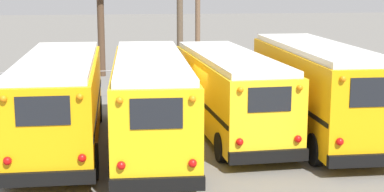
{
  "coord_description": "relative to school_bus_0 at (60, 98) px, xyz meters",
  "views": [
    {
      "loc": [
        -2.62,
        -20.16,
        5.52
      ],
      "look_at": [
        0.0,
        -0.36,
        1.6
      ],
      "focal_mm": 55.0,
      "sensor_mm": 36.0,
      "label": 1
    }
  ],
  "objects": [
    {
      "name": "utility_pole",
      "position": [
        5.38,
        12.03,
        2.25
      ],
      "size": [
        1.8,
        0.33,
        7.64
      ],
      "color": "brown",
      "rests_on": "ground"
    },
    {
      "name": "school_bus_0",
      "position": [
        0.0,
        0.0,
        0.0
      ],
      "size": [
        2.64,
        9.81,
        3.08
      ],
      "color": "#E5A00C",
      "rests_on": "ground"
    },
    {
      "name": "school_bus_2",
      "position": [
        5.96,
        1.17,
        -0.09
      ],
      "size": [
        2.9,
        9.7,
        2.93
      ],
      "color": "yellow",
      "rests_on": "ground"
    },
    {
      "name": "ground_plane",
      "position": [
        4.47,
        0.59,
        -1.69
      ],
      "size": [
        160.0,
        160.0,
        0.0
      ],
      "primitive_type": "plane",
      "color": "#66635E"
    },
    {
      "name": "school_bus_3",
      "position": [
        8.94,
        0.27,
        0.11
      ],
      "size": [
        2.55,
        9.47,
        3.31
      ],
      "color": "#E5A00C",
      "rests_on": "ground"
    },
    {
      "name": "school_bus_1",
      "position": [
        2.98,
        -0.57,
        0.01
      ],
      "size": [
        2.74,
        10.26,
        3.11
      ],
      "color": "yellow",
      "rests_on": "ground"
    },
    {
      "name": "fence_line",
      "position": [
        4.47,
        7.77,
        -0.7
      ],
      "size": [
        17.0,
        0.06,
        1.42
      ],
      "color": "#939399",
      "rests_on": "ground"
    }
  ]
}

